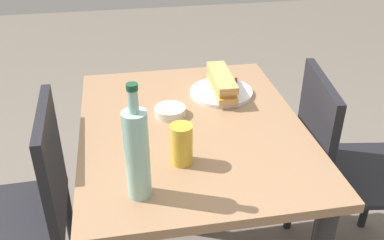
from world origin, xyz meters
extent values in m
cube|color=#997251|center=(0.00, 0.00, 0.73)|extent=(0.94, 0.74, 0.03)
cylinder|color=#262628|center=(-0.41, -0.31, 0.36)|extent=(0.06, 0.06, 0.72)
cylinder|color=#262628|center=(-0.41, 0.31, 0.36)|extent=(0.06, 0.06, 0.72)
cube|color=black|center=(0.00, 0.65, 0.45)|extent=(0.46, 0.46, 0.02)
cube|color=black|center=(-0.03, 0.47, 0.66)|extent=(0.38, 0.09, 0.40)
cylinder|color=black|center=(-0.15, 0.86, 0.22)|extent=(0.04, 0.04, 0.44)
cylinder|color=black|center=(-0.20, 0.50, 0.22)|extent=(0.04, 0.04, 0.44)
cube|color=black|center=(0.04, -0.65, 0.45)|extent=(0.41, 0.41, 0.02)
cube|color=black|center=(0.03, -0.47, 0.66)|extent=(0.38, 0.04, 0.40)
cylinder|color=black|center=(-0.15, -0.48, 0.22)|extent=(0.04, 0.04, 0.44)
cylinder|color=white|center=(-0.21, 0.15, 0.75)|extent=(0.24, 0.24, 0.01)
cube|color=tan|center=(-0.21, 0.15, 0.77)|extent=(0.25, 0.08, 0.02)
cube|color=#CC8438|center=(-0.21, 0.15, 0.80)|extent=(0.23, 0.07, 0.02)
cube|color=tan|center=(-0.21, 0.15, 0.82)|extent=(0.25, 0.08, 0.02)
cube|color=silver|center=(-0.17, 0.19, 0.76)|extent=(0.10, 0.04, 0.00)
cube|color=#59331E|center=(-0.25, 0.22, 0.77)|extent=(0.08, 0.03, 0.01)
cylinder|color=#99C6B7|center=(0.32, -0.20, 0.87)|extent=(0.06, 0.06, 0.25)
cylinder|color=#99C6B7|center=(0.32, -0.20, 1.03)|extent=(0.03, 0.03, 0.06)
cylinder|color=#19472D|center=(0.32, -0.20, 1.06)|extent=(0.03, 0.03, 0.02)
cylinder|color=gold|center=(0.20, -0.07, 0.81)|extent=(0.07, 0.07, 0.12)
cylinder|color=silver|center=(-0.08, -0.06, 0.76)|extent=(0.11, 0.11, 0.03)
camera|label=1|loc=(1.23, -0.22, 1.50)|focal=40.76mm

